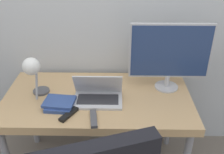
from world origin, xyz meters
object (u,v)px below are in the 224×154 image
object	(u,v)px
laptop	(98,95)
book_stack	(60,103)
desk_lamp	(33,70)
monitor	(170,54)

from	to	relation	value
laptop	book_stack	xyz separation A→B (m)	(-0.26, -0.07, -0.02)
desk_lamp	monitor	bearing A→B (deg)	11.39
monitor	book_stack	bearing A→B (deg)	-161.51
monitor	desk_lamp	xyz separation A→B (m)	(-0.93, -0.19, -0.04)
laptop	monitor	world-z (taller)	monitor
monitor	desk_lamp	bearing A→B (deg)	-168.61
laptop	book_stack	world-z (taller)	laptop
laptop	monitor	xyz separation A→B (m)	(0.51, 0.18, 0.23)
laptop	desk_lamp	distance (m)	0.47
monitor	desk_lamp	distance (m)	0.95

